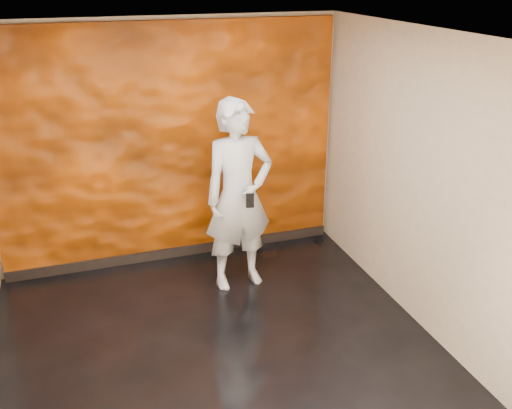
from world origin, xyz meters
name	(u,v)px	position (x,y,z in m)	size (l,w,h in m)	color
room	(214,210)	(0.00, 0.00, 1.40)	(4.02, 4.02, 2.81)	black
feature_wall	(170,147)	(0.00, 1.96, 1.38)	(3.90, 0.06, 2.75)	#DA5303
baseboard	(177,252)	(0.00, 1.92, 0.06)	(3.90, 0.04, 0.12)	black
man	(239,196)	(0.55, 1.10, 1.04)	(0.76, 0.50, 2.08)	#939AA2
phone	(250,201)	(0.58, 0.80, 1.10)	(0.08, 0.02, 0.15)	black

